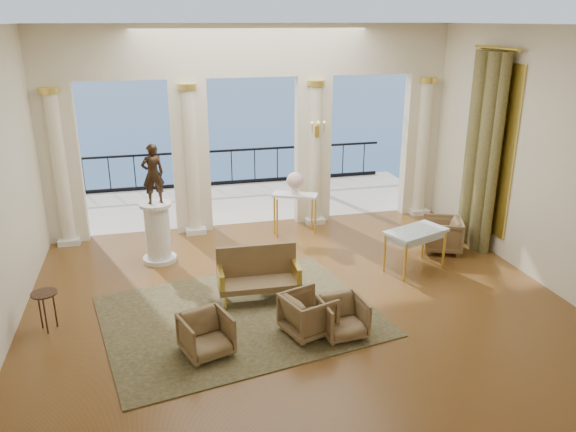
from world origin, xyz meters
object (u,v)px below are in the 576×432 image
object	(u,v)px
pedestal	(158,233)
console_table	(295,201)
side_table	(45,298)
game_table	(416,234)
armchair_b	(343,316)
statue	(153,174)
armchair_a	(206,333)
armchair_c	(442,233)
armchair_d	(308,312)
settee	(258,274)

from	to	relation	value
pedestal	console_table	world-z (taller)	pedestal
pedestal	side_table	bearing A→B (deg)	-127.59
game_table	console_table	bearing A→B (deg)	104.92
armchair_b	side_table	distance (m)	4.57
statue	side_table	size ratio (longest dim) A/B	1.83
armchair_a	game_table	size ratio (longest dim) A/B	0.51
pedestal	statue	xyz separation A→B (m)	(0.00, -0.00, 1.21)
armchair_c	pedestal	bearing A→B (deg)	-75.84
armchair_c	statue	world-z (taller)	statue
statue	armchair_d	bearing A→B (deg)	109.57
settee	armchair_a	bearing A→B (deg)	-122.59
console_table	side_table	xyz separation A→B (m)	(-4.77, -3.10, -0.23)
armchair_c	pedestal	world-z (taller)	pedestal
armchair_d	armchair_c	bearing A→B (deg)	-73.99
armchair_c	armchair_d	bearing A→B (deg)	-32.53
armchair_b	settee	distance (m)	1.83
armchair_d	armchair_b	bearing A→B (deg)	-129.34
armchair_c	settee	size ratio (longest dim) A/B	0.55
armchair_a	armchair_d	bearing A→B (deg)	-11.04
armchair_d	game_table	bearing A→B (deg)	-74.63
armchair_b	console_table	xyz separation A→B (m)	(0.38, 4.36, 0.44)
game_table	side_table	distance (m)	6.56
pedestal	side_table	distance (m)	2.88
armchair_c	side_table	world-z (taller)	armchair_c
armchair_b	console_table	world-z (taller)	console_table
armchair_c	game_table	world-z (taller)	game_table
game_table	statue	size ratio (longest dim) A/B	1.14
console_table	settee	bearing A→B (deg)	-91.10
settee	statue	size ratio (longest dim) A/B	1.21
armchair_a	side_table	distance (m)	2.65
armchair_a	statue	distance (m)	3.88
armchair_a	statue	xyz separation A→B (m)	(-0.56, 3.55, 1.46)
armchair_a	pedestal	distance (m)	3.60
armchair_a	console_table	size ratio (longest dim) A/B	0.64
statue	side_table	world-z (taller)	statue
armchair_a	armchair_b	xyz separation A→B (m)	(2.07, 0.01, -0.01)
armchair_b	armchair_a	bearing A→B (deg)	175.23
game_table	armchair_d	bearing A→B (deg)	-167.12
side_table	armchair_c	bearing A→B (deg)	10.67
armchair_b	settee	world-z (taller)	settee
armchair_a	game_table	xyz separation A→B (m)	(4.20, 1.96, 0.38)
console_table	armchair_a	bearing A→B (deg)	-94.31
settee	game_table	distance (m)	3.18
settee	pedestal	world-z (taller)	pedestal
armchair_a	armchair_d	xyz separation A→B (m)	(1.57, 0.19, 0.02)
armchair_b	statue	size ratio (longest dim) A/B	0.57
armchair_d	console_table	bearing A→B (deg)	-30.44
armchair_b	armchair_d	distance (m)	0.53
armchair_d	statue	world-z (taller)	statue
armchair_c	game_table	bearing A→B (deg)	-30.86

